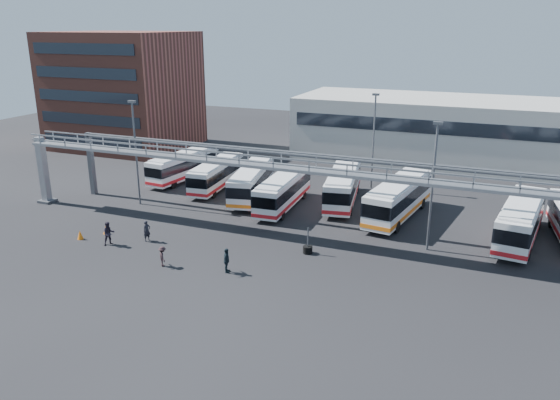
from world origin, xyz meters
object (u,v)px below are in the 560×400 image
at_px(bus_2, 217,174).
at_px(bus_5, 343,185).
at_px(light_pole_back, 374,136).
at_px(pedestrian_a, 147,231).
at_px(bus_4, 283,190).
at_px(pedestrian_d, 227,261).
at_px(light_pole_mid, 433,180).
at_px(cone_right, 106,230).
at_px(cone_left, 80,235).
at_px(tire_stack, 308,249).
at_px(pedestrian_b, 109,233).
at_px(light_pole_left, 136,147).
at_px(bus_8, 521,220).
at_px(bus_6, 399,198).
at_px(bus_3, 251,181).
at_px(pedestrian_c, 163,256).
at_px(bus_1, 184,165).

distance_m(bus_2, bus_5, 13.99).
relative_size(light_pole_back, pedestrian_a, 5.79).
xyz_separation_m(bus_4, pedestrian_d, (1.66, -15.01, -0.84)).
relative_size(light_pole_mid, bus_4, 0.96).
bearing_deg(cone_right, cone_left, -122.35).
bearing_deg(tire_stack, pedestrian_b, -163.95).
height_order(light_pole_left, bus_8, light_pole_left).
bearing_deg(bus_2, light_pole_back, 17.92).
height_order(bus_6, bus_8, bus_6).
distance_m(light_pole_left, bus_8, 35.10).
height_order(pedestrian_a, tire_stack, tire_stack).
height_order(bus_6, pedestrian_d, bus_6).
xyz_separation_m(light_pole_mid, cone_left, (-27.00, -8.62, -5.34)).
distance_m(light_pole_mid, bus_3, 20.22).
distance_m(light_pole_mid, cone_left, 28.84).
bearing_deg(pedestrian_c, light_pole_left, -1.22).
relative_size(bus_1, pedestrian_c, 6.97).
bearing_deg(cone_right, pedestrian_c, -24.09).
relative_size(bus_3, pedestrian_a, 6.14).
relative_size(pedestrian_a, pedestrian_d, 0.96).
height_order(bus_3, bus_5, bus_5).
relative_size(bus_1, bus_4, 1.01).
bearing_deg(bus_8, bus_4, -174.21).
bearing_deg(pedestrian_a, bus_4, -9.06).
bearing_deg(pedestrian_d, pedestrian_a, 56.80).
bearing_deg(pedestrian_c, pedestrian_b, 30.77).
distance_m(bus_5, bus_6, 6.28).
xyz_separation_m(light_pole_mid, pedestrian_c, (-17.66, -10.47, -4.96)).
relative_size(light_pole_back, pedestrian_b, 5.23).
xyz_separation_m(light_pole_mid, bus_2, (-23.44, 8.53, -4.04)).
distance_m(light_pole_left, light_pole_mid, 28.02).
height_order(bus_8, pedestrian_b, bus_8).
relative_size(bus_4, cone_right, 15.32).
bearing_deg(light_pole_mid, cone_left, -162.30).
relative_size(bus_6, tire_stack, 5.57).
bearing_deg(light_pole_back, cone_left, -128.81).
xyz_separation_m(light_pole_left, pedestrian_d, (15.21, -10.66, -4.80)).
distance_m(bus_6, pedestrian_d, 18.72).
bearing_deg(tire_stack, cone_left, -166.62).
height_order(bus_8, pedestrian_a, bus_8).
relative_size(bus_5, pedestrian_d, 6.16).
bearing_deg(light_pole_back, light_pole_left, -145.01).
relative_size(bus_1, bus_8, 0.93).
bearing_deg(pedestrian_c, tire_stack, -98.86).
relative_size(bus_8, pedestrian_c, 7.51).
height_order(bus_6, cone_right, bus_6).
bearing_deg(tire_stack, pedestrian_a, -168.71).
relative_size(bus_5, bus_6, 0.96).
height_order(light_pole_mid, bus_2, light_pole_mid).
xyz_separation_m(light_pole_mid, bus_4, (-14.44, 5.34, -3.96)).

